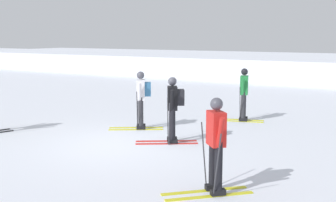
{
  "coord_description": "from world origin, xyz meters",
  "views": [
    {
      "loc": [
        6.49,
        -8.64,
        2.78
      ],
      "look_at": [
        0.31,
        1.91,
        0.9
      ],
      "focal_mm": 46.42,
      "sensor_mm": 36.0,
      "label": 1
    }
  ],
  "objects_px": {
    "skier_red": "(215,143)",
    "skier_green": "(244,93)",
    "skier_black": "(173,106)",
    "skier_white": "(141,97)"
  },
  "relations": [
    {
      "from": "skier_red",
      "to": "skier_green",
      "type": "relative_size",
      "value": 1.0
    },
    {
      "from": "skier_red",
      "to": "skier_black",
      "type": "xyz_separation_m",
      "value": [
        -2.43,
        2.79,
        0.04
      ]
    },
    {
      "from": "skier_white",
      "to": "skier_black",
      "type": "height_order",
      "value": "same"
    },
    {
      "from": "skier_white",
      "to": "skier_red",
      "type": "distance_m",
      "value": 5.54
    },
    {
      "from": "skier_black",
      "to": "skier_white",
      "type": "bearing_deg",
      "value": 149.09
    },
    {
      "from": "skier_white",
      "to": "skier_black",
      "type": "xyz_separation_m",
      "value": [
        1.63,
        -0.98,
        -0.0
      ]
    },
    {
      "from": "skier_green",
      "to": "skier_white",
      "type": "bearing_deg",
      "value": -129.24
    },
    {
      "from": "skier_green",
      "to": "skier_black",
      "type": "distance_m",
      "value": 3.68
    },
    {
      "from": "skier_green",
      "to": "skier_red",
      "type": "bearing_deg",
      "value": -73.55
    },
    {
      "from": "skier_white",
      "to": "skier_black",
      "type": "relative_size",
      "value": 1.0
    }
  ]
}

